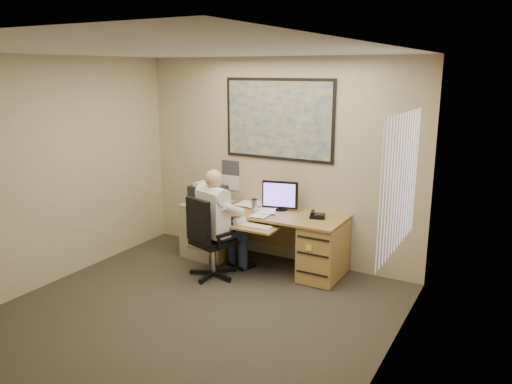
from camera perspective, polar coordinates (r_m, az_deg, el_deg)
The scene contains 8 objects.
room_shell at distance 4.81m, azimuth -9.71°, elevation -0.63°, with size 4.00×4.50×2.70m.
desk at distance 6.35m, azimuth 5.69°, elevation -5.47°, with size 1.60×0.97×1.13m.
world_map at distance 6.57m, azimuth 2.56°, elevation 8.28°, with size 1.56×0.03×1.06m, color #1E4C93.
wall_calendar at distance 7.06m, azimuth -2.93°, elevation 1.93°, with size 0.28×0.01×0.42m, color white.
window_blinds at distance 4.62m, azimuth 16.31°, elevation 0.98°, with size 0.06×1.40×1.30m, color #ECE7CC, non-canonical shape.
filing_cabinet at distance 6.99m, azimuth -5.41°, elevation -3.62°, with size 0.60×0.70×1.04m.
office_chair at distance 6.26m, azimuth -5.03°, elevation -7.10°, with size 0.77×0.77×1.04m.
person at distance 6.20m, azimuth -4.81°, elevation -3.60°, with size 0.58×0.83×1.36m, color white, non-canonical shape.
Camera 1 is at (2.95, -3.61, 2.54)m, focal length 35.00 mm.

